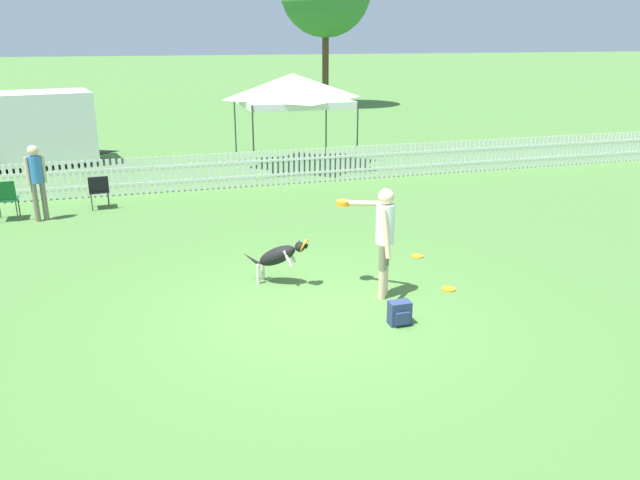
# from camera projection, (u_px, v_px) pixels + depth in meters

# --- Properties ---
(ground_plane) EXTENTS (240.00, 240.00, 0.00)m
(ground_plane) POSITION_uv_depth(u_px,v_px,m) (318.00, 315.00, 8.98)
(ground_plane) COLOR #4C7A38
(handler_person) EXTENTS (0.76, 1.03, 1.71)m
(handler_person) POSITION_uv_depth(u_px,v_px,m) (383.00, 229.00, 9.31)
(handler_person) COLOR beige
(handler_person) RESTS_ON ground_plane
(leaping_dog) EXTENTS (1.02, 0.75, 0.81)m
(leaping_dog) POSITION_uv_depth(u_px,v_px,m) (279.00, 256.00, 9.96)
(leaping_dog) COLOR black
(leaping_dog) RESTS_ON ground_plane
(frisbee_near_handler) EXTENTS (0.22, 0.22, 0.02)m
(frisbee_near_handler) POSITION_uv_depth(u_px,v_px,m) (417.00, 256.00, 11.33)
(frisbee_near_handler) COLOR orange
(frisbee_near_handler) RESTS_ON ground_plane
(frisbee_near_dog) EXTENTS (0.22, 0.22, 0.02)m
(frisbee_near_dog) POSITION_uv_depth(u_px,v_px,m) (448.00, 289.00, 9.86)
(frisbee_near_dog) COLOR orange
(frisbee_near_dog) RESTS_ON ground_plane
(backpack_on_grass) EXTENTS (0.30, 0.23, 0.34)m
(backpack_on_grass) POSITION_uv_depth(u_px,v_px,m) (400.00, 313.00, 8.64)
(backpack_on_grass) COLOR navy
(backpack_on_grass) RESTS_ON ground_plane
(picket_fence) EXTENTS (27.98, 0.04, 0.94)m
(picket_fence) POSITION_uv_depth(u_px,v_px,m) (229.00, 171.00, 16.23)
(picket_fence) COLOR white
(picket_fence) RESTS_ON ground_plane
(folding_chair_blue_left) EXTENTS (0.48, 0.50, 0.90)m
(folding_chair_blue_left) POSITION_uv_depth(u_px,v_px,m) (5.00, 196.00, 13.35)
(folding_chair_blue_left) COLOR #333338
(folding_chair_blue_left) RESTS_ON ground_plane
(folding_chair_center) EXTENTS (0.47, 0.49, 0.79)m
(folding_chair_center) POSITION_uv_depth(u_px,v_px,m) (99.00, 189.00, 14.29)
(folding_chair_center) COLOR #333338
(folding_chair_center) RESTS_ON ground_plane
(canopy_tent_main) EXTENTS (3.05, 3.05, 2.77)m
(canopy_tent_main) POSITION_uv_depth(u_px,v_px,m) (293.00, 89.00, 18.32)
(canopy_tent_main) COLOR #333338
(canopy_tent_main) RESTS_ON ground_plane
(spectator_standing) EXTENTS (0.38, 0.27, 1.64)m
(spectator_standing) POSITION_uv_depth(u_px,v_px,m) (36.00, 176.00, 13.24)
(spectator_standing) COLOR #7A705B
(spectator_standing) RESTS_ON ground_plane
(equipment_trailer) EXTENTS (5.94, 2.93, 2.21)m
(equipment_trailer) POSITION_uv_depth(u_px,v_px,m) (3.00, 129.00, 18.51)
(equipment_trailer) COLOR white
(equipment_trailer) RESTS_ON ground_plane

